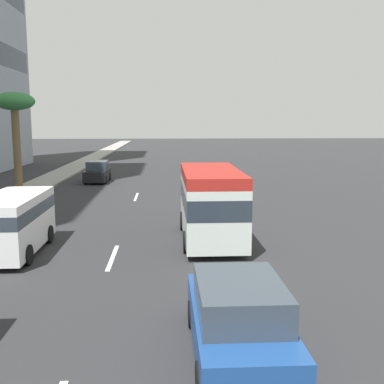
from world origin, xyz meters
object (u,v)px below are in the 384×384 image
Objects in this scene: car_lead at (97,172)px; palm_tree at (15,108)px; car_second at (238,320)px; minibus_fifth at (211,201)px; van_third at (13,220)px.

car_lead is 0.61× the size of palm_tree.
car_second is 9.81m from minibus_fifth.
minibus_fifth is (1.61, -7.58, 0.36)m from van_third.
palm_tree is at bearing -50.18° from car_lead.
car_lead is 20.61m from minibus_fifth.
car_second is at bearing -153.90° from palm_tree.
car_second is 0.68× the size of palm_tree.
car_lead is 0.90× the size of car_second.
car_second is at bearing 13.76° from car_lead.
palm_tree reaches higher than car_lead.
car_lead is 0.65× the size of minibus_fifth.
palm_tree reaches higher than minibus_fifth.
palm_tree is (-4.20, 5.04, 5.05)m from car_lead.
car_second is (-28.97, -7.09, 0.01)m from car_lead.
minibus_fifth reaches higher than van_third.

